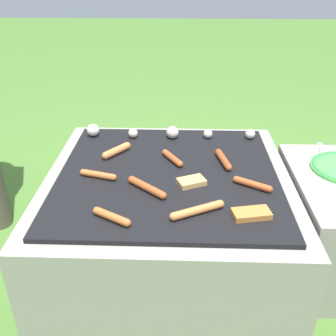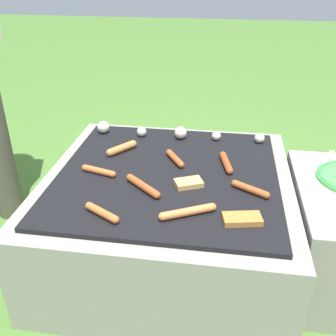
% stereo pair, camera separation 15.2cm
% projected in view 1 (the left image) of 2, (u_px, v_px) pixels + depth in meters
% --- Properties ---
extents(ground_plane, '(14.00, 14.00, 0.00)m').
position_uv_depth(ground_plane, '(168.00, 252.00, 1.73)').
color(ground_plane, '#47702D').
extents(grill, '(0.96, 0.96, 0.40)m').
position_uv_depth(grill, '(168.00, 215.00, 1.63)').
color(grill, gray).
rests_on(grill, ground_plane).
extents(sausage_back_center, '(0.13, 0.09, 0.03)m').
position_uv_depth(sausage_back_center, '(112.00, 217.00, 1.25)').
color(sausage_back_center, '#B7602D').
rests_on(sausage_back_center, grill).
extents(sausage_back_left, '(0.15, 0.06, 0.03)m').
position_uv_depth(sausage_back_left, '(98.00, 175.00, 1.49)').
color(sausage_back_left, '#B7602D').
rests_on(sausage_back_left, grill).
extents(sausage_front_right, '(0.14, 0.09, 0.03)m').
position_uv_depth(sausage_front_right, '(252.00, 184.00, 1.43)').
color(sausage_front_right, '#A34C23').
rests_on(sausage_front_right, grill).
extents(sausage_front_left, '(0.11, 0.13, 0.03)m').
position_uv_depth(sausage_front_left, '(117.00, 151.00, 1.67)').
color(sausage_front_left, '#C6753D').
rests_on(sausage_front_left, grill).
extents(sausage_mid_left, '(0.18, 0.11, 0.03)m').
position_uv_depth(sausage_mid_left, '(197.00, 210.00, 1.28)').
color(sausage_mid_left, '#C6753D').
rests_on(sausage_mid_left, grill).
extents(sausage_mid_right, '(0.06, 0.16, 0.03)m').
position_uv_depth(sausage_mid_right, '(223.00, 160.00, 1.60)').
color(sausage_mid_right, '#93421E').
rests_on(sausage_mid_right, grill).
extents(sausage_front_center, '(0.15, 0.13, 0.03)m').
position_uv_depth(sausage_front_center, '(147.00, 187.00, 1.41)').
color(sausage_front_center, '#A34C23').
rests_on(sausage_front_center, grill).
extents(sausage_back_right, '(0.09, 0.13, 0.03)m').
position_uv_depth(sausage_back_right, '(172.00, 158.00, 1.61)').
color(sausage_back_right, '#A34C23').
rests_on(sausage_back_right, grill).
extents(bread_slice_left, '(0.13, 0.09, 0.02)m').
position_uv_depth(bread_slice_left, '(251.00, 214.00, 1.27)').
color(bread_slice_left, '#B27033').
rests_on(bread_slice_left, grill).
extents(bread_slice_right, '(0.12, 0.10, 0.02)m').
position_uv_depth(bread_slice_right, '(191.00, 182.00, 1.45)').
color(bread_slice_right, tan).
rests_on(bread_slice_right, grill).
extents(mushroom_row, '(0.78, 0.07, 0.06)m').
position_uv_depth(mushroom_row, '(158.00, 132.00, 1.81)').
color(mushroom_row, silver).
rests_on(mushroom_row, grill).
extents(fork_utensil, '(0.07, 0.20, 0.01)m').
position_uv_depth(fork_utensil, '(320.00, 152.00, 1.68)').
color(fork_utensil, silver).
rests_on(fork_utensil, side_ledge).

